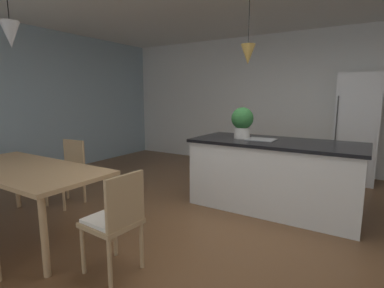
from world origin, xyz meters
TOP-DOWN VIEW (x-y plane):
  - ground_plane at (0.00, 0.00)m, footprint 10.00×8.40m
  - wall_back_kitchen at (0.00, 3.26)m, footprint 10.00×0.12m
  - window_wall_left_glazing at (-4.06, 0.00)m, footprint 0.06×8.40m
  - dining_table at (-1.82, -1.22)m, footprint 1.92×0.86m
  - chair_kitchen_end at (-0.49, -1.23)m, footprint 0.42×0.42m
  - chair_far_left at (-2.26, -0.43)m, footprint 0.43×0.43m
  - kitchen_island at (0.19, 0.90)m, footprint 2.12×0.95m
  - refrigerator at (1.01, 2.86)m, footprint 0.65×0.67m
  - pendant_over_table at (-1.67, -1.31)m, footprint 0.17×0.17m
  - pendant_over_island_main at (-0.22, 0.90)m, footprint 0.19×0.19m
  - potted_plant_on_island at (-0.27, 0.90)m, footprint 0.30×0.30m

SIDE VIEW (x-z plane):
  - ground_plane at x=0.00m, z-range -0.04..0.00m
  - kitchen_island at x=0.19m, z-range 0.01..0.92m
  - chair_kitchen_end at x=-0.49m, z-range 0.04..0.91m
  - chair_far_left at x=-2.26m, z-range 0.04..0.91m
  - dining_table at x=-1.82m, z-range 0.30..1.04m
  - refrigerator at x=1.01m, z-range 0.00..1.84m
  - potted_plant_on_island at x=-0.27m, z-range 0.92..1.34m
  - wall_back_kitchen at x=0.00m, z-range 0.00..2.70m
  - window_wall_left_glazing at x=-4.06m, z-range 0.00..2.70m
  - pendant_over_island_main at x=-0.22m, z-range 1.59..2.42m
  - pendant_over_table at x=-1.67m, z-range 1.63..2.43m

